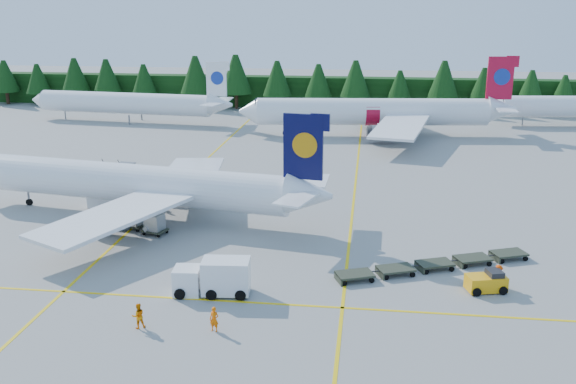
# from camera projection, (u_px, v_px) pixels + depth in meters

# --- Properties ---
(ground) EXTENTS (320.00, 320.00, 0.00)m
(ground) POSITION_uv_depth(u_px,v_px,m) (269.00, 269.00, 50.00)
(ground) COLOR #979893
(ground) RESTS_ON ground
(taxi_stripe_a) EXTENTS (0.25, 120.00, 0.01)m
(taxi_stripe_a) POSITION_uv_depth(u_px,v_px,m) (172.00, 191.00, 70.75)
(taxi_stripe_a) COLOR yellow
(taxi_stripe_a) RESTS_ON ground
(taxi_stripe_b) EXTENTS (0.25, 120.00, 0.01)m
(taxi_stripe_b) POSITION_uv_depth(u_px,v_px,m) (354.00, 198.00, 68.29)
(taxi_stripe_b) COLOR yellow
(taxi_stripe_b) RESTS_ON ground
(taxi_stripe_cross) EXTENTS (80.00, 0.25, 0.01)m
(taxi_stripe_cross) POSITION_uv_depth(u_px,v_px,m) (255.00, 303.00, 44.29)
(taxi_stripe_cross) COLOR yellow
(taxi_stripe_cross) RESTS_ON ground
(treeline_hedge) EXTENTS (220.00, 4.00, 6.00)m
(treeline_hedge) POSITION_uv_depth(u_px,v_px,m) (333.00, 92.00, 127.18)
(treeline_hedge) COLOR black
(treeline_hedge) RESTS_ON ground
(airliner_navy) EXTENTS (37.08, 30.27, 10.84)m
(airliner_navy) POSITION_uv_depth(u_px,v_px,m) (125.00, 183.00, 61.71)
(airliner_navy) COLOR white
(airliner_navy) RESTS_ON ground
(airliner_red) EXTENTS (42.05, 34.44, 12.24)m
(airliner_red) POSITION_uv_depth(u_px,v_px,m) (367.00, 112.00, 99.61)
(airliner_red) COLOR white
(airliner_red) RESTS_ON ground
(airliner_far_left) EXTENTS (36.83, 7.13, 10.72)m
(airliner_far_left) POSITION_uv_depth(u_px,v_px,m) (119.00, 103.00, 111.59)
(airliner_far_left) COLOR white
(airliner_far_left) RESTS_ON ground
(airstairs) EXTENTS (4.30, 5.84, 3.70)m
(airstairs) POSITION_uv_depth(u_px,v_px,m) (112.00, 198.00, 65.47)
(airstairs) COLOR white
(airstairs) RESTS_ON ground
(service_truck) EXTENTS (5.52, 2.40, 2.59)m
(service_truck) POSITION_uv_depth(u_px,v_px,m) (212.00, 277.00, 45.33)
(service_truck) COLOR white
(service_truck) RESTS_ON ground
(baggage_tug) EXTENTS (3.03, 2.12, 1.47)m
(baggage_tug) POSITION_uv_depth(u_px,v_px,m) (487.00, 282.00, 45.94)
(baggage_tug) COLOR #F9A50D
(baggage_tug) RESTS_ON ground
(dolly_train) EXTENTS (15.38, 8.39, 0.16)m
(dolly_train) POSITION_uv_depth(u_px,v_px,m) (435.00, 263.00, 49.77)
(dolly_train) COLOR #313728
(dolly_train) RESTS_ON ground
(uld_pair) EXTENTS (4.74, 3.23, 1.56)m
(uld_pair) POSITION_uv_depth(u_px,v_px,m) (144.00, 220.00, 57.93)
(uld_pair) COLOR #313728
(uld_pair) RESTS_ON ground
(crew_a) EXTENTS (0.65, 0.47, 1.64)m
(crew_a) POSITION_uv_depth(u_px,v_px,m) (214.00, 319.00, 40.25)
(crew_a) COLOR #FF6405
(crew_a) RESTS_ON ground
(crew_b) EXTENTS (1.03, 0.96, 1.68)m
(crew_b) POSITION_uv_depth(u_px,v_px,m) (138.00, 316.00, 40.65)
(crew_b) COLOR orange
(crew_b) RESTS_ON ground
(crew_c) EXTENTS (0.63, 0.80, 1.70)m
(crew_c) POSITION_uv_depth(u_px,v_px,m) (498.00, 276.00, 46.55)
(crew_c) COLOR #F34105
(crew_c) RESTS_ON ground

